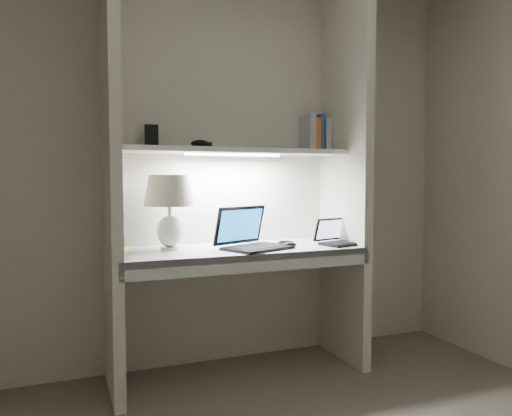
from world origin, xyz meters
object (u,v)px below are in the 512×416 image
table_lamp (169,199)px  laptop_netbook (338,238)px  speaker (244,233)px  book_row (319,134)px  laptop_main (251,239)px

table_lamp → laptop_netbook: table_lamp is taller
table_lamp → speaker: size_ratio=3.45×
table_lamp → book_row: 1.14m
speaker → book_row: size_ratio=0.52×
speaker → laptop_netbook: bearing=-20.1°
laptop_netbook → speaker: laptop_netbook is taller
laptop_netbook → book_row: bearing=72.0°
laptop_main → table_lamp: bearing=143.6°
laptop_main → book_row: bearing=-0.2°
table_lamp → speaker: table_lamp is taller
table_lamp → laptop_main: table_lamp is taller
book_row → laptop_main: bearing=-157.5°
table_lamp → book_row: book_row is taller
table_lamp → laptop_main: bearing=-13.7°
book_row → laptop_netbook: bearing=-93.2°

